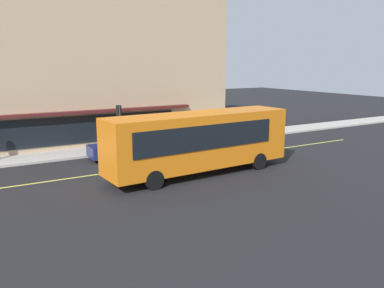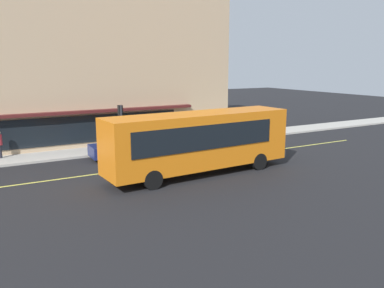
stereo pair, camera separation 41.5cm
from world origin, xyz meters
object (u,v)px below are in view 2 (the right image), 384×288
(bus, at_px, (200,140))
(traffic_light, at_px, (121,117))
(car_yellow, at_px, (224,136))
(car_navy, at_px, (122,147))

(bus, distance_m, traffic_light, 7.88)
(car_yellow, bearing_deg, car_navy, 179.32)
(bus, height_order, car_navy, bus)
(traffic_light, bearing_deg, car_navy, -107.89)
(traffic_light, relative_size, car_yellow, 0.74)
(bus, relative_size, car_navy, 2.59)
(traffic_light, height_order, car_yellow, traffic_light)
(bus, xyz_separation_m, car_navy, (-2.50, 5.95, -1.24))
(traffic_light, xyz_separation_m, car_yellow, (7.55, -1.76, -1.79))
(car_yellow, xyz_separation_m, car_navy, (-8.09, 0.10, 0.00))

